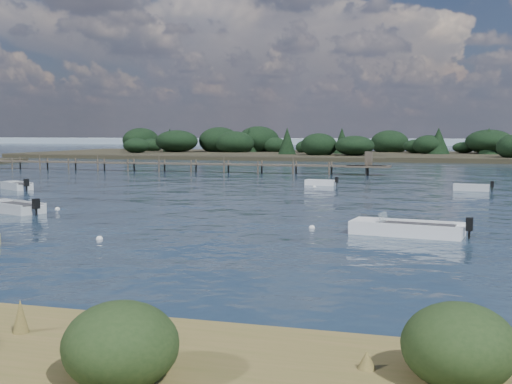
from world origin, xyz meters
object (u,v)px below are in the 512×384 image
(dinghy_mid_grey, at_px, (13,209))
(tender_far_grey_b, at_px, (471,189))
(dinghy_mid_white_a, at_px, (406,231))
(tender_far_white, at_px, (320,184))
(tender_far_grey, at_px, (17,187))
(jetty, at_px, (162,164))

(dinghy_mid_grey, bearing_deg, tender_far_grey_b, 39.58)
(dinghy_mid_white_a, bearing_deg, tender_far_white, 108.45)
(tender_far_grey_b, xyz_separation_m, tender_far_grey, (-37.58, -9.41, 0.02))
(tender_far_grey, bearing_deg, tender_far_grey_b, 14.06)
(tender_far_grey, distance_m, tender_far_white, 26.89)
(dinghy_mid_white_a, relative_size, tender_far_grey_b, 1.75)
(dinghy_mid_white_a, height_order, tender_far_grey_b, dinghy_mid_white_a)
(jetty, bearing_deg, tender_far_grey, -92.93)
(dinghy_mid_grey, distance_m, dinghy_mid_white_a, 23.88)
(dinghy_mid_white_a, bearing_deg, tender_far_grey, 154.49)
(dinghy_mid_grey, xyz_separation_m, tender_far_grey, (-9.74, 13.60, 0.01))
(tender_far_grey_b, distance_m, jetty, 40.23)
(dinghy_mid_grey, xyz_separation_m, dinghy_mid_white_a, (23.76, -2.39, 0.00))
(dinghy_mid_white_a, xyz_separation_m, tender_far_grey_b, (4.08, 25.40, -0.02))
(dinghy_mid_grey, relative_size, jetty, 0.08)
(dinghy_mid_grey, distance_m, tender_far_grey_b, 36.12)
(dinghy_mid_grey, xyz_separation_m, tender_far_white, (14.67, 24.86, -0.02))
(dinghy_mid_grey, height_order, tender_far_white, dinghy_mid_grey)
(tender_far_grey, height_order, tender_far_white, tender_far_grey)
(tender_far_grey, bearing_deg, dinghy_mid_grey, -54.38)
(tender_far_grey_b, bearing_deg, dinghy_mid_grey, -140.42)
(dinghy_mid_grey, distance_m, tender_far_grey, 16.73)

